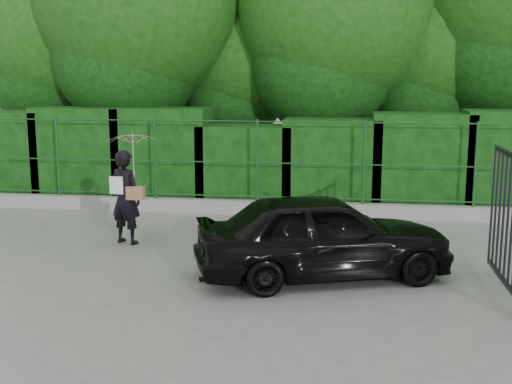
# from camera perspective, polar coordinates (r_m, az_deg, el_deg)

# --- Properties ---
(ground) EXTENTS (80.00, 80.00, 0.00)m
(ground) POSITION_cam_1_polar(r_m,az_deg,el_deg) (10.01, -5.74, -7.44)
(ground) COLOR gray
(kerb) EXTENTS (14.00, 0.25, 0.30)m
(kerb) POSITION_cam_1_polar(r_m,az_deg,el_deg) (14.24, -1.48, -1.34)
(kerb) COLOR #9E9E99
(kerb) RESTS_ON ground
(fence) EXTENTS (14.13, 0.06, 1.80)m
(fence) POSITION_cam_1_polar(r_m,az_deg,el_deg) (14.03, -0.61, 2.83)
(fence) COLOR #184A1D
(fence) RESTS_ON kerb
(hedge) EXTENTS (14.20, 1.20, 2.28)m
(hedge) POSITION_cam_1_polar(r_m,az_deg,el_deg) (15.05, -0.87, 2.92)
(hedge) COLOR black
(hedge) RESTS_ON ground
(trees) EXTENTS (17.10, 6.15, 8.08)m
(trees) POSITION_cam_1_polar(r_m,az_deg,el_deg) (17.09, 4.23, 15.67)
(trees) COLOR black
(trees) RESTS_ON ground
(woman) EXTENTS (0.97, 0.92, 2.04)m
(woman) POSITION_cam_1_polar(r_m,az_deg,el_deg) (11.79, -11.14, 1.74)
(woman) COLOR black
(woman) RESTS_ON ground
(car) EXTENTS (4.16, 2.73, 1.32)m
(car) POSITION_cam_1_polar(r_m,az_deg,el_deg) (9.79, 5.99, -3.85)
(car) COLOR black
(car) RESTS_ON ground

